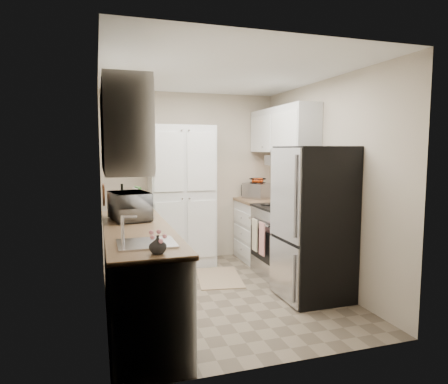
{
  "coord_description": "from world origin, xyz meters",
  "views": [
    {
      "loc": [
        -1.34,
        -4.27,
        1.66
      ],
      "look_at": [
        0.07,
        0.15,
        1.17
      ],
      "focal_mm": 32.0,
      "sensor_mm": 36.0,
      "label": 1
    }
  ],
  "objects_px": {
    "pantry_cabinet": "(182,196)",
    "microwave": "(130,206)",
    "wine_bottle": "(122,201)",
    "toaster_oven": "(258,191)",
    "electric_range": "(284,240)",
    "refrigerator": "(314,223)"
  },
  "relations": [
    {
      "from": "pantry_cabinet",
      "to": "microwave",
      "type": "xyz_separation_m",
      "value": [
        -0.82,
        -1.3,
        0.07
      ]
    },
    {
      "from": "microwave",
      "to": "wine_bottle",
      "type": "xyz_separation_m",
      "value": [
        -0.06,
        0.34,
        0.02
      ]
    },
    {
      "from": "microwave",
      "to": "toaster_oven",
      "type": "bearing_deg",
      "value": -67.69
    },
    {
      "from": "electric_range",
      "to": "toaster_oven",
      "type": "xyz_separation_m",
      "value": [
        0.03,
        0.95,
        0.56
      ]
    },
    {
      "from": "pantry_cabinet",
      "to": "microwave",
      "type": "relative_size",
      "value": 3.74
    },
    {
      "from": "wine_bottle",
      "to": "toaster_oven",
      "type": "xyz_separation_m",
      "value": [
        2.08,
        0.98,
        -0.05
      ]
    },
    {
      "from": "microwave",
      "to": "wine_bottle",
      "type": "bearing_deg",
      "value": -0.65
    },
    {
      "from": "toaster_oven",
      "to": "electric_range",
      "type": "bearing_deg",
      "value": -114.29
    },
    {
      "from": "toaster_oven",
      "to": "refrigerator",
      "type": "bearing_deg",
      "value": -114.73
    },
    {
      "from": "pantry_cabinet",
      "to": "refrigerator",
      "type": "xyz_separation_m",
      "value": [
        1.14,
        -1.73,
        -0.15
      ]
    },
    {
      "from": "pantry_cabinet",
      "to": "refrigerator",
      "type": "distance_m",
      "value": 2.07
    },
    {
      "from": "refrigerator",
      "to": "microwave",
      "type": "bearing_deg",
      "value": 167.63
    },
    {
      "from": "pantry_cabinet",
      "to": "wine_bottle",
      "type": "bearing_deg",
      "value": -132.64
    },
    {
      "from": "refrigerator",
      "to": "wine_bottle",
      "type": "distance_m",
      "value": 2.17
    },
    {
      "from": "pantry_cabinet",
      "to": "refrigerator",
      "type": "bearing_deg",
      "value": -56.54
    },
    {
      "from": "refrigerator",
      "to": "toaster_oven",
      "type": "xyz_separation_m",
      "value": [
        0.06,
        1.75,
        0.19
      ]
    },
    {
      "from": "pantry_cabinet",
      "to": "toaster_oven",
      "type": "bearing_deg",
      "value": 1.19
    },
    {
      "from": "pantry_cabinet",
      "to": "electric_range",
      "type": "height_order",
      "value": "pantry_cabinet"
    },
    {
      "from": "microwave",
      "to": "wine_bottle",
      "type": "height_order",
      "value": "wine_bottle"
    },
    {
      "from": "pantry_cabinet",
      "to": "refrigerator",
      "type": "relative_size",
      "value": 1.18
    },
    {
      "from": "pantry_cabinet",
      "to": "refrigerator",
      "type": "height_order",
      "value": "pantry_cabinet"
    },
    {
      "from": "refrigerator",
      "to": "microwave",
      "type": "relative_size",
      "value": 3.18
    }
  ]
}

